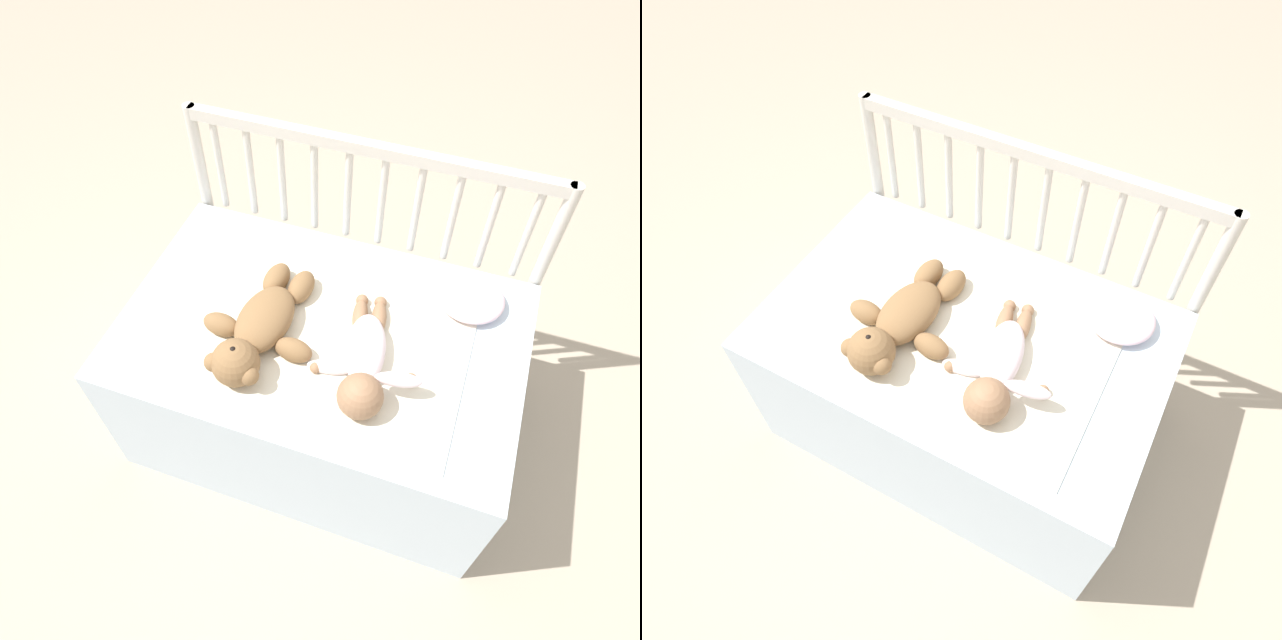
% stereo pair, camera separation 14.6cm
% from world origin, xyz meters
% --- Properties ---
extents(ground_plane, '(12.00, 12.00, 0.00)m').
position_xyz_m(ground_plane, '(0.00, 0.00, 0.00)').
color(ground_plane, tan).
extents(crib_mattress, '(1.10, 0.71, 0.52)m').
position_xyz_m(crib_mattress, '(0.00, 0.00, 0.26)').
color(crib_mattress, silver).
rests_on(crib_mattress, ground_plane).
extents(crib_rail, '(1.10, 0.04, 0.87)m').
position_xyz_m(crib_rail, '(0.00, 0.38, 0.61)').
color(crib_rail, beige).
rests_on(crib_rail, ground_plane).
extents(blanket, '(0.80, 0.52, 0.01)m').
position_xyz_m(blanket, '(-0.00, -0.05, 0.52)').
color(blanket, silver).
rests_on(blanket, crib_mattress).
extents(teddy_bear, '(0.32, 0.44, 0.13)m').
position_xyz_m(teddy_bear, '(-0.15, -0.09, 0.57)').
color(teddy_bear, olive).
rests_on(teddy_bear, crib_mattress).
extents(baby, '(0.30, 0.40, 0.11)m').
position_xyz_m(baby, '(0.15, -0.10, 0.56)').
color(baby, white).
rests_on(baby, crib_mattress).
extents(small_pillow, '(0.19, 0.18, 0.06)m').
position_xyz_m(small_pillow, '(0.37, 0.22, 0.55)').
color(small_pillow, silver).
rests_on(small_pillow, crib_mattress).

